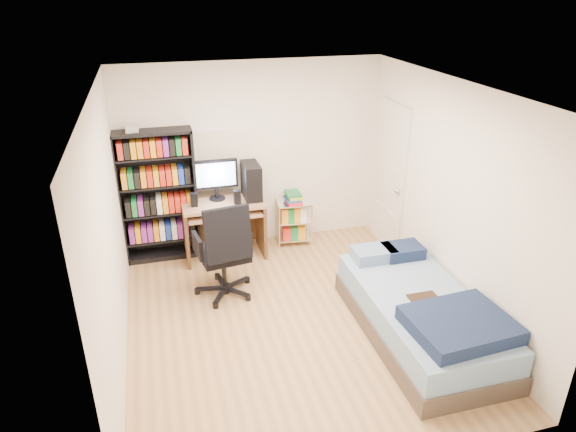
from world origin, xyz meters
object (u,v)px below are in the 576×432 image
object	(u,v)px
computer_desk	(230,204)
bed	(421,314)
media_shelf	(158,195)
office_chair	(225,267)

from	to	relation	value
computer_desk	bed	xyz separation A→B (m)	(1.58, -2.32, -0.44)
media_shelf	bed	size ratio (longest dim) A/B	0.85
media_shelf	computer_desk	world-z (taller)	media_shelf
media_shelf	office_chair	size ratio (longest dim) A/B	1.51
bed	media_shelf	bearing A→B (deg)	135.33
office_chair	bed	world-z (taller)	office_chair
bed	office_chair	bearing A→B (deg)	144.54
office_chair	bed	bearing A→B (deg)	-43.88
computer_desk	bed	distance (m)	2.84
media_shelf	bed	bearing A→B (deg)	-44.67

